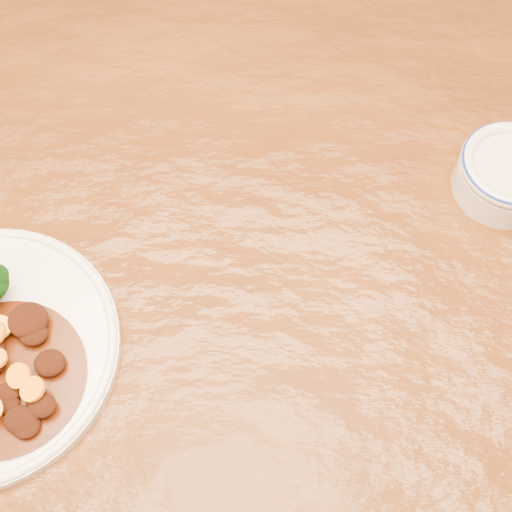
{
  "coord_description": "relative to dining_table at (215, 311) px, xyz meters",
  "views": [
    {
      "loc": [
        0.06,
        -0.33,
        1.41
      ],
      "look_at": [
        0.05,
        0.02,
        0.77
      ],
      "focal_mm": 50.0,
      "sensor_mm": 36.0,
      "label": 1
    }
  ],
  "objects": [
    {
      "name": "dip_bowl",
      "position": [
        0.32,
        0.12,
        0.11
      ],
      "size": [
        0.11,
        0.11,
        0.05
      ],
      "rotation": [
        0.0,
        0.0,
        -0.2
      ],
      "color": "beige",
      "rests_on": "dining_table"
    },
    {
      "name": "dining_table",
      "position": [
        0.0,
        0.0,
        0.0
      ],
      "size": [
        1.52,
        0.93,
        0.75
      ],
      "rotation": [
        0.0,
        0.0,
        -0.02
      ],
      "color": "#5C3110",
      "rests_on": "ground"
    },
    {
      "name": "ground",
      "position": [
        0.0,
        0.0,
        -0.67
      ],
      "size": [
        4.0,
        4.0,
        0.0
      ],
      "primitive_type": "plane",
      "color": "#492212",
      "rests_on": "ground"
    }
  ]
}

